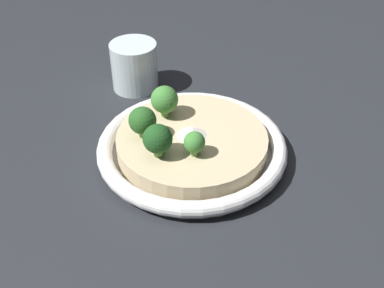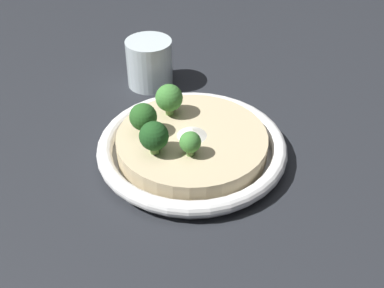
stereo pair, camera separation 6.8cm
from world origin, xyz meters
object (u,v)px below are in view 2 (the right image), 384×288
Objects in this scene: broccoli_front_left at (143,117)px; broccoli_left at (171,98)px; drinking_glass at (150,63)px; broccoli_front at (154,136)px; broccoli_front_right at (190,143)px; risotto_bowl at (192,146)px.

broccoli_left is (-0.02, 0.06, 0.00)m from broccoli_front_left.
broccoli_front_left reaches higher than drinking_glass.
broccoli_front_right is (0.03, 0.04, -0.01)m from broccoli_front.
risotto_bowl is 5.84× the size of broccoli_front_left.
risotto_bowl is 5.60× the size of broccoli_left.
broccoli_front reaches higher than risotto_bowl.
risotto_bowl is at bearing 95.05° from broccoli_front.
broccoli_front_right is (0.08, 0.03, -0.01)m from broccoli_front_left.
broccoli_front_left is at bearing 169.76° from broccoli_front.
drinking_glass is (-0.25, 0.07, -0.02)m from broccoli_front_right.
broccoli_front_right is 0.26m from drinking_glass.
risotto_bowl is 0.08m from broccoli_front.
broccoli_front reaches higher than drinking_glass.
drinking_glass is (-0.22, 0.11, -0.02)m from broccoli_front.
risotto_bowl is 3.30× the size of drinking_glass.
risotto_bowl is at bearing 144.91° from broccoli_front_right.
broccoli_front is (0.01, -0.06, 0.05)m from risotto_bowl.
risotto_bowl is 0.08m from broccoli_front_left.
broccoli_front_left is at bearing -68.83° from broccoli_left.
broccoli_left is (-0.06, 0.00, 0.05)m from risotto_bowl.
broccoli_left reaches higher than drinking_glass.
risotto_bowl is at bearing -2.25° from broccoli_left.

